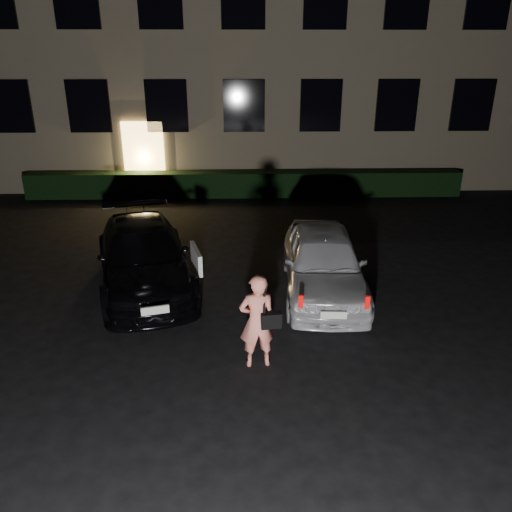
{
  "coord_description": "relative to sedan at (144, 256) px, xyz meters",
  "views": [
    {
      "loc": [
        -0.1,
        -6.55,
        4.67
      ],
      "look_at": [
        0.15,
        2.0,
        1.17
      ],
      "focal_mm": 35.0,
      "sensor_mm": 36.0,
      "label": 1
    }
  ],
  "objects": [
    {
      "name": "ground",
      "position": [
        2.21,
        -3.33,
        -0.66
      ],
      "size": [
        80.0,
        80.0,
        0.0
      ],
      "primitive_type": "plane",
      "color": "black",
      "rests_on": "ground"
    },
    {
      "name": "building",
      "position": [
        2.21,
        11.66,
        5.34
      ],
      "size": [
        20.0,
        8.11,
        12.0
      ],
      "color": "#766954",
      "rests_on": "ground"
    },
    {
      "name": "hedge",
      "position": [
        2.21,
        7.17,
        -0.23
      ],
      "size": [
        15.0,
        0.7,
        0.85
      ],
      "primitive_type": "cube",
      "color": "black",
      "rests_on": "ground"
    },
    {
      "name": "sedan",
      "position": [
        0.0,
        0.0,
        0.0
      ],
      "size": [
        2.94,
        4.85,
        1.32
      ],
      "rotation": [
        0.0,
        0.0,
        0.26
      ],
      "color": "black",
      "rests_on": "ground"
    },
    {
      "name": "hatch",
      "position": [
        3.76,
        -0.48,
        0.02
      ],
      "size": [
        1.82,
        4.06,
        1.35
      ],
      "rotation": [
        0.0,
        0.0,
        -0.06
      ],
      "color": "silver",
      "rests_on": "ground"
    },
    {
      "name": "man",
      "position": [
        2.33,
        -3.08,
        0.13
      ],
      "size": [
        0.69,
        0.46,
        1.58
      ],
      "rotation": [
        0.0,
        0.0,
        3.28
      ],
      "color": "#ED7F6C",
      "rests_on": "ground"
    }
  ]
}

